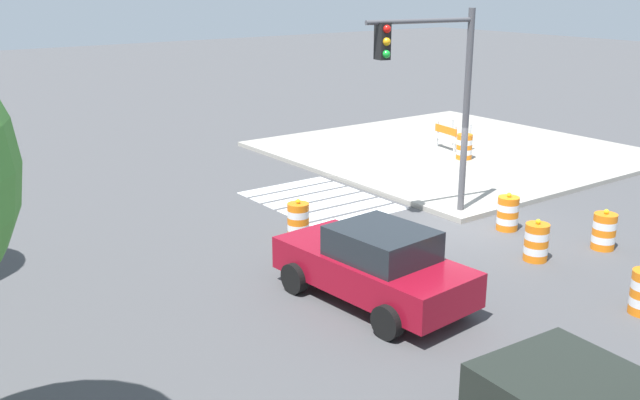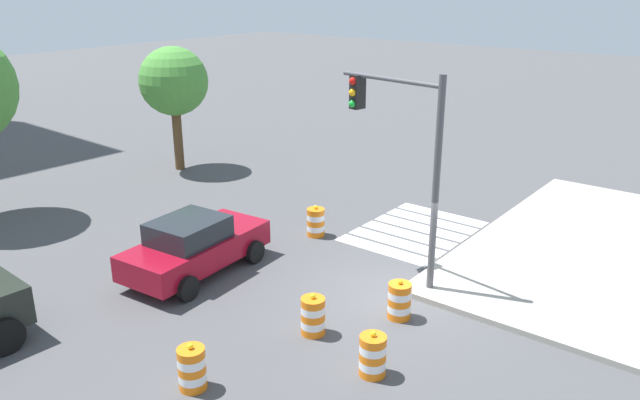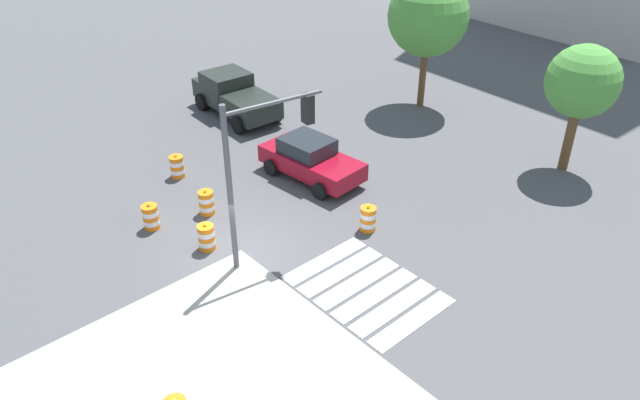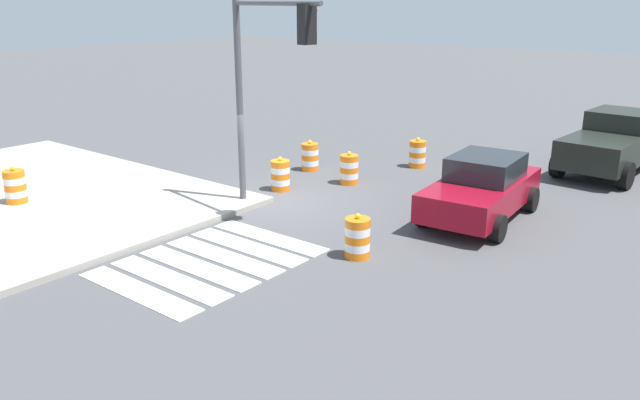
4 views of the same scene
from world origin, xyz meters
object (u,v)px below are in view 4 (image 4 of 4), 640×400
at_px(traffic_barrel_crosswalk_end, 417,154).
at_px(traffic_light_pole, 265,64).
at_px(traffic_barrel_median_near, 357,238).
at_px(traffic_barrel_far_curb, 349,169).
at_px(traffic_barrel_median_far, 280,175).
at_px(pickup_truck, 616,142).
at_px(sports_car, 482,188).
at_px(traffic_barrel_near_corner, 310,157).
at_px(traffic_barrel_on_sidewalk, 15,187).

height_order(traffic_barrel_crosswalk_end, traffic_light_pole, traffic_light_pole).
bearing_deg(traffic_barrel_median_near, traffic_barrel_far_curb, -142.25).
height_order(traffic_barrel_crosswalk_end, traffic_barrel_median_far, same).
distance_m(traffic_barrel_crosswalk_end, traffic_barrel_far_curb, 3.14).
bearing_deg(traffic_barrel_median_far, traffic_barrel_crosswalk_end, 159.92).
height_order(pickup_truck, traffic_barrel_median_far, pickup_truck).
bearing_deg(pickup_truck, traffic_barrel_median_far, -39.70).
relative_size(sports_car, traffic_light_pole, 0.81).
bearing_deg(sports_car, traffic_barrel_median_far, -76.86).
bearing_deg(traffic_barrel_near_corner, traffic_barrel_median_near, 47.24).
relative_size(traffic_barrel_median_far, traffic_barrel_on_sidewalk, 1.00).
bearing_deg(traffic_barrel_median_far, traffic_barrel_near_corner, -161.61).
xyz_separation_m(traffic_barrel_crosswalk_end, traffic_barrel_on_sidewalk, (10.64, -6.28, 0.15)).
distance_m(pickup_truck, traffic_barrel_median_near, 11.61).
bearing_deg(sports_car, traffic_barrel_crosswalk_end, -132.17).
xyz_separation_m(sports_car, traffic_barrel_median_near, (4.14, -0.97, -0.36)).
distance_m(traffic_barrel_median_near, traffic_barrel_far_curb, 5.86).
bearing_deg(traffic_light_pole, sports_car, 124.31).
distance_m(pickup_truck, traffic_barrel_far_curb, 8.98).
relative_size(traffic_barrel_near_corner, traffic_light_pole, 0.19).
bearing_deg(traffic_barrel_on_sidewalk, traffic_barrel_crosswalk_end, 149.44).
bearing_deg(traffic_barrel_median_far, pickup_truck, 140.30).
bearing_deg(traffic_light_pole, traffic_barrel_far_curb, 179.91).
xyz_separation_m(sports_car, pickup_truck, (-7.22, 1.36, 0.16)).
relative_size(traffic_barrel_median_near, traffic_barrel_median_far, 1.00).
bearing_deg(pickup_truck, traffic_barrel_on_sidewalk, -39.07).
distance_m(traffic_barrel_near_corner, traffic_light_pole, 5.72).
height_order(sports_car, traffic_barrel_near_corner, sports_car).
relative_size(traffic_barrel_crosswalk_end, traffic_barrel_median_far, 1.00).
bearing_deg(traffic_barrel_far_curb, traffic_barrel_median_far, -32.82).
bearing_deg(traffic_barrel_on_sidewalk, traffic_barrel_median_far, 141.91).
bearing_deg(traffic_barrel_median_near, traffic_barrel_on_sidewalk, -72.47).
bearing_deg(traffic_barrel_crosswalk_end, traffic_light_pole, -5.28).
relative_size(sports_car, traffic_barrel_median_near, 4.35).
bearing_deg(traffic_light_pole, traffic_barrel_on_sidewalk, -55.13).
xyz_separation_m(sports_car, traffic_barrel_on_sidewalk, (7.07, -10.23, -0.21)).
relative_size(traffic_barrel_far_curb, traffic_barrel_on_sidewalk, 1.00).
distance_m(traffic_barrel_crosswalk_end, traffic_light_pole, 7.56).
distance_m(pickup_truck, traffic_barrel_on_sidewalk, 18.41).
height_order(traffic_barrel_on_sidewalk, traffic_light_pole, traffic_light_pole).
bearing_deg(sports_car, pickup_truck, 169.31).
relative_size(traffic_barrel_crosswalk_end, traffic_barrel_median_near, 1.00).
xyz_separation_m(sports_car, traffic_barrel_near_corner, (-0.99, -6.52, -0.36)).
bearing_deg(traffic_barrel_far_curb, pickup_truck, 138.63).
height_order(sports_car, traffic_barrel_median_near, sports_car).
bearing_deg(traffic_barrel_near_corner, traffic_barrel_on_sidewalk, -24.73).
height_order(sports_car, traffic_light_pole, traffic_light_pole).
relative_size(pickup_truck, traffic_barrel_far_curb, 5.15).
bearing_deg(traffic_barrel_median_far, traffic_barrel_far_curb, 147.18).
bearing_deg(traffic_light_pole, traffic_barrel_median_far, -146.41).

